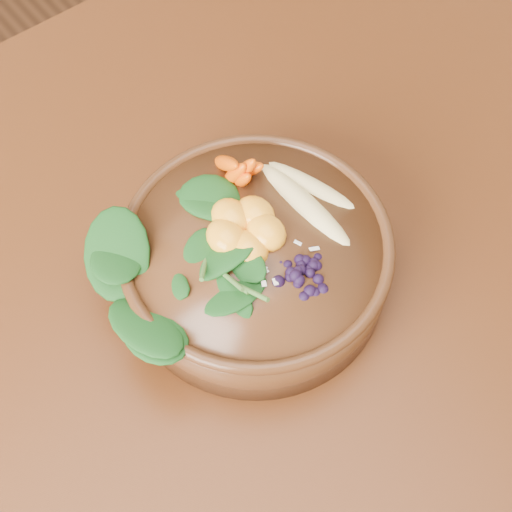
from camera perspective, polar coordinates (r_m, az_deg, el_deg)
ground at (r=1.42m, az=-1.88°, el=-17.26°), size 4.00×4.00×0.00m
dining_table at (r=0.79m, az=-3.22°, el=-6.39°), size 1.60×0.90×0.75m
stoneware_bowl at (r=0.69m, az=0.00°, el=-0.42°), size 0.28×0.28×0.07m
kale_heap at (r=0.65m, az=-5.81°, el=2.69°), size 0.18×0.17×0.04m
carrot_cluster at (r=0.68m, az=-1.38°, el=8.55°), size 0.06×0.06×0.07m
banana_halves at (r=0.68m, az=4.22°, el=5.56°), size 0.07×0.15×0.02m
mandarin_cluster at (r=0.65m, az=-0.88°, el=2.67°), size 0.08×0.09×0.03m
blueberry_pile at (r=0.63m, az=3.61°, el=-0.86°), size 0.13×0.10×0.04m
coconut_flakes at (r=0.65m, az=1.21°, el=0.40°), size 0.09×0.07×0.01m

